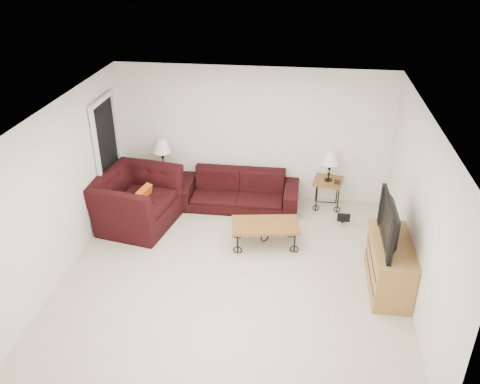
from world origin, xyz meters
name	(u,v)px	position (x,y,z in m)	size (l,w,h in m)	color
ground	(234,272)	(0.00, 0.00, 0.00)	(5.00, 5.00, 0.00)	#BBB3A0
wall_back	(253,134)	(0.00, 2.50, 1.25)	(5.00, 0.02, 2.50)	white
wall_front	(196,326)	(0.00, -2.50, 1.25)	(5.00, 0.02, 2.50)	white
wall_left	(63,189)	(-2.50, 0.00, 1.25)	(0.02, 5.00, 2.50)	white
wall_right	(419,211)	(2.50, 0.00, 1.25)	(0.02, 5.00, 2.50)	white
ceiling	(233,114)	(0.00, 0.00, 2.50)	(5.00, 5.00, 0.00)	white
doorway	(108,157)	(-2.47, 1.65, 1.02)	(0.08, 0.94, 2.04)	black
sofa	(238,190)	(-0.21, 2.02, 0.32)	(2.21, 0.87, 0.65)	black
side_table_left	(165,183)	(-1.65, 2.20, 0.29)	(0.53, 0.53, 0.58)	brown
side_table_right	(327,194)	(1.42, 2.20, 0.28)	(0.50, 0.50, 0.55)	brown
lamp_left	(163,155)	(-1.65, 2.20, 0.87)	(0.33, 0.33, 0.58)	black
lamp_right	(330,166)	(1.42, 2.20, 0.83)	(0.31, 0.31, 0.55)	black
photo_frame_left	(154,170)	(-1.80, 2.05, 0.63)	(0.12, 0.02, 0.10)	black
photo_frame_right	(337,182)	(1.57, 2.05, 0.60)	(0.11, 0.01, 0.09)	black
coffee_table	(265,234)	(0.40, 0.79, 0.20)	(1.08, 0.58, 0.40)	brown
armchair	(136,200)	(-1.88, 1.18, 0.46)	(1.41, 1.23, 0.92)	black
throw_pillow	(143,199)	(-1.73, 1.13, 0.52)	(0.42, 0.11, 0.42)	#C95119
tv_stand	(389,265)	(2.23, -0.04, 0.37)	(0.52, 1.24, 0.75)	#A6763D
television	(395,223)	(2.21, -0.04, 1.07)	(1.11, 0.15, 0.64)	black
backpack	(343,212)	(1.69, 1.65, 0.22)	(0.33, 0.26, 0.43)	black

